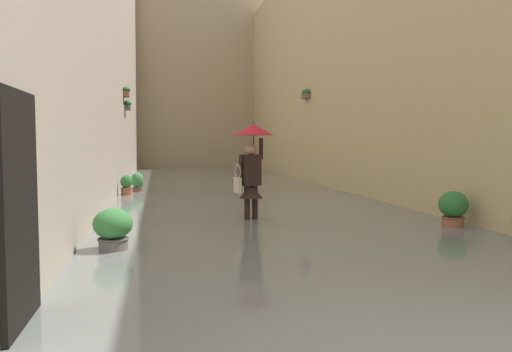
# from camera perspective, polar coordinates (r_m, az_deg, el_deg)

# --- Properties ---
(ground_plane) EXTENTS (72.52, 72.52, 0.00)m
(ground_plane) POSITION_cam_1_polar(r_m,az_deg,el_deg) (17.25, -3.00, -2.01)
(ground_plane) COLOR #605B56
(flood_water) EXTENTS (7.91, 35.01, 0.16)m
(flood_water) POSITION_cam_1_polar(r_m,az_deg,el_deg) (17.25, -3.00, -1.75)
(flood_water) COLOR slate
(flood_water) RESTS_ON ground_plane
(building_facade_left) EXTENTS (2.04, 33.01, 9.62)m
(building_facade_left) POSITION_cam_1_polar(r_m,az_deg,el_deg) (18.56, 11.08, 13.24)
(building_facade_left) COLOR tan
(building_facade_left) RESTS_ON ground_plane
(building_facade_right) EXTENTS (2.04, 33.01, 11.91)m
(building_facade_right) POSITION_cam_1_polar(r_m,az_deg,el_deg) (17.64, -18.27, 17.42)
(building_facade_right) COLOR #A89989
(building_facade_right) RESTS_ON ground_plane
(building_facade_far) EXTENTS (10.71, 1.80, 13.40)m
(building_facade_far) POSITION_cam_1_polar(r_m,az_deg,el_deg) (32.87, -6.81, 12.46)
(building_facade_far) COLOR tan
(building_facade_far) RESTS_ON ground_plane
(person_wading) EXTENTS (0.85, 0.85, 2.18)m
(person_wading) POSITION_cam_1_polar(r_m,az_deg,el_deg) (10.50, -0.45, 2.07)
(person_wading) COLOR black
(person_wading) RESTS_ON ground_plane
(potted_plant_mid_left) EXTENTS (0.55, 0.55, 0.82)m
(potted_plant_mid_left) POSITION_cam_1_polar(r_m,az_deg,el_deg) (10.40, 21.18, -3.55)
(potted_plant_mid_left) COLOR #9E563D
(potted_plant_mid_left) RESTS_ON ground_plane
(potted_plant_near_right) EXTENTS (0.58, 0.58, 0.77)m
(potted_plant_near_right) POSITION_cam_1_polar(r_m,az_deg,el_deg) (7.90, -15.69, -5.93)
(potted_plant_near_right) COLOR #66605B
(potted_plant_near_right) RESTS_ON ground_plane
(potted_plant_far_right) EXTENTS (0.36, 0.36, 0.76)m
(potted_plant_far_right) POSITION_cam_1_polar(r_m,az_deg,el_deg) (15.87, -14.27, -1.19)
(potted_plant_far_right) COLOR #9E563D
(potted_plant_far_right) RESTS_ON ground_plane
(potted_plant_mid_right) EXTENTS (0.39, 0.39, 0.78)m
(potted_plant_mid_right) POSITION_cam_1_polar(r_m,az_deg,el_deg) (16.83, -13.11, -0.81)
(potted_plant_mid_right) COLOR brown
(potted_plant_mid_right) RESTS_ON ground_plane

